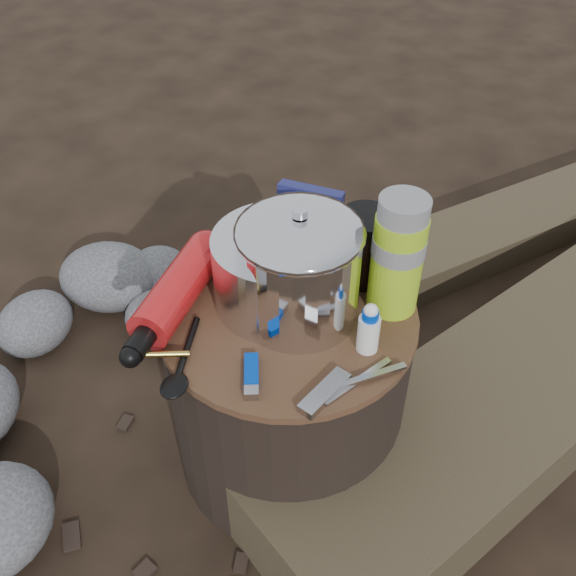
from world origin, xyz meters
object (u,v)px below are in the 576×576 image
(camping_pot, at_px, (299,266))
(thermos, at_px, (398,256))
(fuel_bottle, at_px, (178,289))
(travel_mug, at_px, (364,247))
(stump, at_px, (288,389))

(camping_pot, distance_m, thermos, 0.17)
(fuel_bottle, xyz_separation_m, thermos, (0.36, 0.12, 0.07))
(fuel_bottle, bearing_deg, camping_pot, 14.30)
(fuel_bottle, bearing_deg, travel_mug, 32.37)
(stump, relative_size, travel_mug, 3.31)
(camping_pot, distance_m, fuel_bottle, 0.22)
(stump, xyz_separation_m, camping_pot, (0.02, 0.01, 0.31))
(thermos, distance_m, travel_mug, 0.10)
(stump, height_order, travel_mug, travel_mug)
(stump, distance_m, camping_pot, 0.32)
(stump, bearing_deg, camping_pot, 31.06)
(stump, bearing_deg, fuel_bottle, -168.61)
(camping_pot, xyz_separation_m, fuel_bottle, (-0.21, -0.05, -0.07))
(stump, distance_m, thermos, 0.37)
(thermos, xyz_separation_m, travel_mug, (-0.07, 0.06, -0.04))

